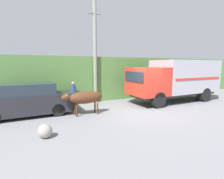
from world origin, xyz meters
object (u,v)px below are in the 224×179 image
cargo_truck (176,79)px  utility_pole (95,52)px  brown_cow (85,98)px  roadside_rock (45,131)px  parked_suv (28,100)px  pedestrian_on_hill (73,92)px

cargo_truck → utility_pole: size_ratio=1.01×
brown_cow → roadside_rock: size_ratio=4.28×
cargo_truck → parked_suv: (-9.76, 0.74, -0.85)m
parked_suv → pedestrian_on_hill: bearing=26.1°
cargo_truck → roadside_rock: 9.76m
brown_cow → roadside_rock: (-2.27, -2.27, -0.68)m
cargo_truck → pedestrian_on_hill: size_ratio=4.47×
parked_suv → pedestrian_on_hill: parked_suv is taller
pedestrian_on_hill → utility_pole: bearing=175.9°
cargo_truck → brown_cow: size_ratio=3.15×
brown_cow → pedestrian_on_hill: bearing=103.6°
brown_cow → parked_suv: 2.98m
parked_suv → roadside_rock: parked_suv is taller
cargo_truck → brown_cow: (-7.01, -0.39, -0.74)m
roadside_rock → cargo_truck: bearing=16.0°
parked_suv → utility_pole: bearing=18.6°
pedestrian_on_hill → utility_pole: 3.17m
utility_pole → parked_suv: bearing=-160.6°
cargo_truck → roadside_rock: (-9.28, -2.66, -1.42)m
parked_suv → brown_cow: bearing=-23.1°
roadside_rock → brown_cow: bearing=45.0°
cargo_truck → parked_suv: cargo_truck is taller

